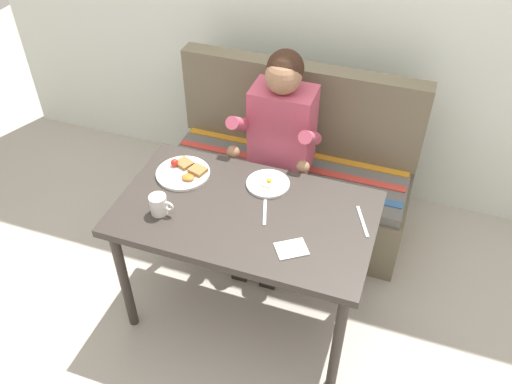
# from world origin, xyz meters

# --- Properties ---
(ground_plane) EXTENTS (8.00, 8.00, 0.00)m
(ground_plane) POSITION_xyz_m (0.00, 0.00, 0.00)
(ground_plane) COLOR #B0A79B
(table) EXTENTS (1.20, 0.70, 0.73)m
(table) POSITION_xyz_m (0.00, 0.00, 0.65)
(table) COLOR #322B27
(table) RESTS_ON ground
(couch) EXTENTS (1.44, 0.56, 1.00)m
(couch) POSITION_xyz_m (0.00, 0.76, 0.33)
(couch) COLOR #6C624C
(couch) RESTS_ON ground
(person) EXTENTS (0.45, 0.61, 1.21)m
(person) POSITION_xyz_m (-0.03, 0.59, 0.74)
(person) COLOR #BE4B63
(person) RESTS_ON ground
(plate_breakfast) EXTENTS (0.27, 0.27, 0.05)m
(plate_breakfast) POSITION_xyz_m (-0.38, 0.15, 0.74)
(plate_breakfast) COLOR white
(plate_breakfast) RESTS_ON table
(plate_eggs) EXTENTS (0.21, 0.21, 0.04)m
(plate_eggs) POSITION_xyz_m (0.04, 0.21, 0.74)
(plate_eggs) COLOR white
(plate_eggs) RESTS_ON table
(coffee_mug) EXTENTS (0.12, 0.08, 0.10)m
(coffee_mug) POSITION_xyz_m (-0.37, -0.14, 0.78)
(coffee_mug) COLOR white
(coffee_mug) RESTS_ON table
(napkin) EXTENTS (0.17, 0.16, 0.01)m
(napkin) POSITION_xyz_m (0.27, -0.16, 0.73)
(napkin) COLOR silver
(napkin) RESTS_ON table
(fork) EXTENTS (0.06, 0.17, 0.00)m
(fork) POSITION_xyz_m (0.09, 0.02, 0.73)
(fork) COLOR silver
(fork) RESTS_ON table
(knife) EXTENTS (0.09, 0.19, 0.00)m
(knife) POSITION_xyz_m (0.53, 0.10, 0.73)
(knife) COLOR silver
(knife) RESTS_ON table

